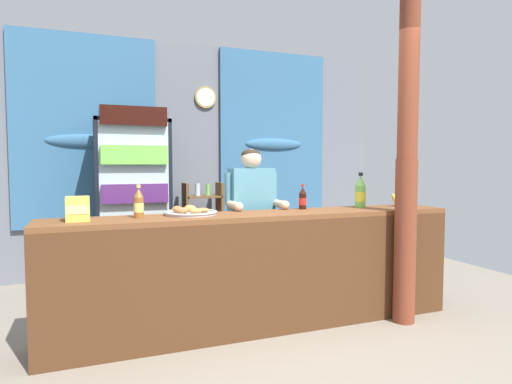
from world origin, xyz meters
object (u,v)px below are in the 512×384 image
at_px(stall_counter, 267,261).
at_px(drink_fridge, 133,190).
at_px(plastic_lawn_chair, 284,242).
at_px(soda_bottle_iced_tea, 139,204).
at_px(bottle_shelf_rack, 203,226).
at_px(shopkeeper, 252,209).
at_px(soda_bottle_cola, 303,199).
at_px(pastry_tray, 190,212).
at_px(timber_post, 407,166).
at_px(snack_box_instant_noodle, 78,209).
at_px(soda_bottle_lime_soda, 360,193).
at_px(banana_bunch, 402,200).

bearing_deg(stall_counter, drink_fridge, 116.59).
height_order(plastic_lawn_chair, soda_bottle_iced_tea, soda_bottle_iced_tea).
relative_size(bottle_shelf_rack, shopkeeper, 0.75).
bearing_deg(stall_counter, shopkeeper, 81.58).
xyz_separation_m(soda_bottle_cola, soda_bottle_iced_tea, (-1.46, -0.11, 0.01)).
distance_m(drink_fridge, pastry_tray, 1.59).
height_order(drink_fridge, pastry_tray, drink_fridge).
xyz_separation_m(timber_post, snack_box_instant_noodle, (-2.62, 0.35, -0.30)).
distance_m(bottle_shelf_rack, shopkeeper, 1.52).
xyz_separation_m(stall_counter, soda_bottle_lime_soda, (1.05, 0.22, 0.52)).
bearing_deg(pastry_tray, shopkeeper, 28.72).
height_order(snack_box_instant_noodle, pastry_tray, snack_box_instant_noodle).
xyz_separation_m(soda_bottle_iced_tea, snack_box_instant_noodle, (-0.43, -0.04, -0.02)).
xyz_separation_m(timber_post, banana_bunch, (0.29, 0.40, -0.33)).
xyz_separation_m(shopkeeper, snack_box_instant_noodle, (-1.50, -0.46, 0.10)).
height_order(bottle_shelf_rack, shopkeeper, shopkeeper).
height_order(stall_counter, soda_bottle_cola, soda_bottle_cola).
bearing_deg(drink_fridge, banana_bunch, -33.90).
height_order(plastic_lawn_chair, soda_bottle_cola, soda_bottle_cola).
distance_m(soda_bottle_iced_tea, pastry_tray, 0.42).
relative_size(bottle_shelf_rack, soda_bottle_cola, 5.05).
relative_size(drink_fridge, plastic_lawn_chair, 2.30).
xyz_separation_m(bottle_shelf_rack, soda_bottle_cola, (0.48, -1.77, 0.47)).
bearing_deg(plastic_lawn_chair, soda_bottle_iced_tea, -148.10).
relative_size(timber_post, soda_bottle_lime_soda, 8.61).
xyz_separation_m(shopkeeper, soda_bottle_lime_soda, (0.97, -0.35, 0.15)).
xyz_separation_m(plastic_lawn_chair, soda_bottle_iced_tea, (-1.71, -1.07, 0.58)).
bearing_deg(banana_bunch, shopkeeper, 164.06).
relative_size(stall_counter, soda_bottle_lime_soda, 10.53).
bearing_deg(drink_fridge, snack_box_instant_noodle, -107.96).
relative_size(plastic_lawn_chair, shopkeeper, 0.57).
distance_m(soda_bottle_lime_soda, soda_bottle_iced_tea, 2.04).
distance_m(soda_bottle_lime_soda, pastry_tray, 1.64).
height_order(timber_post, shopkeeper, timber_post).
bearing_deg(banana_bunch, snack_box_instant_noodle, -178.94).
bearing_deg(pastry_tray, soda_bottle_cola, 3.41).
height_order(stall_counter, soda_bottle_iced_tea, soda_bottle_iced_tea).
distance_m(timber_post, pastry_tray, 1.87).
xyz_separation_m(stall_counter, soda_bottle_cola, (0.47, 0.27, 0.47)).
relative_size(soda_bottle_lime_soda, pastry_tray, 0.77).
bearing_deg(shopkeeper, pastry_tray, -151.28).
bearing_deg(soda_bottle_iced_tea, drink_fridge, 86.23).
relative_size(shopkeeper, pastry_tray, 3.53).
bearing_deg(soda_bottle_iced_tea, pastry_tray, 7.28).
xyz_separation_m(plastic_lawn_chair, pastry_tray, (-1.30, -1.01, 0.50)).
bearing_deg(snack_box_instant_noodle, plastic_lawn_chair, 27.30).
distance_m(stall_counter, pastry_tray, 0.73).
relative_size(soda_bottle_iced_tea, snack_box_instant_noodle, 1.44).
relative_size(drink_fridge, soda_bottle_cola, 8.74).
bearing_deg(soda_bottle_cola, snack_box_instant_noodle, -175.35).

